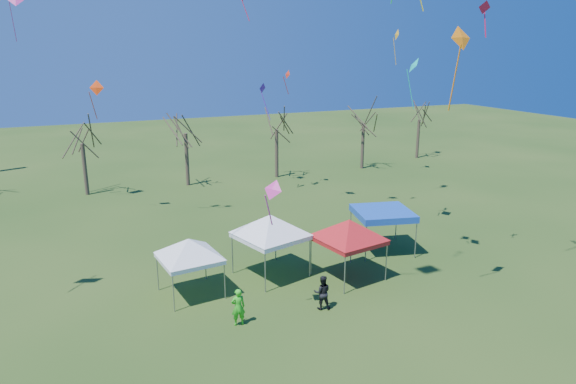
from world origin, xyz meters
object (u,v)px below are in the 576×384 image
(tree_4, at_px, (364,108))
(tent_red, at_px, (349,224))
(person_dark, at_px, (322,292))
(tree_1, at_px, (80,125))
(tent_blue, at_px, (383,213))
(tree_3, at_px, (276,112))
(tree_5, at_px, (420,106))
(person_green, at_px, (238,307))
(tent_white_mid, at_px, (270,219))
(tent_white_west, at_px, (189,243))
(tree_2, at_px, (184,114))

(tree_4, height_order, tent_red, tree_4)
(tent_red, bearing_deg, person_dark, -138.17)
(tree_1, relative_size, tent_blue, 1.96)
(tree_3, distance_m, tent_red, 22.84)
(tree_3, xyz_separation_m, tent_blue, (-1.19, -19.53, -3.76))
(tent_blue, bearing_deg, tree_5, 48.78)
(tree_4, bearing_deg, person_green, -130.91)
(tent_white_mid, height_order, tent_blue, tent_white_mid)
(tree_3, bearing_deg, person_green, -115.78)
(tent_white_west, bearing_deg, person_dark, -36.25)
(tree_3, relative_size, tent_red, 1.90)
(tree_5, relative_size, tent_red, 1.79)
(tree_2, relative_size, tree_4, 1.04)
(tree_2, xyz_separation_m, tent_blue, (7.20, -19.87, -3.97))
(tree_1, height_order, tree_3, tree_3)
(tent_white_west, bearing_deg, tree_2, 77.60)
(tree_3, bearing_deg, tree_4, -0.26)
(tree_1, relative_size, tent_white_west, 1.98)
(tree_2, height_order, tree_4, tree_2)
(person_dark, relative_size, person_green, 0.97)
(tent_white_mid, bearing_deg, person_dark, -79.55)
(tent_blue, height_order, person_green, tent_blue)
(tree_1, xyz_separation_m, person_green, (5.01, -25.02, -4.94))
(tree_4, bearing_deg, tent_white_west, -137.21)
(tree_2, bearing_deg, tent_blue, -70.07)
(tree_3, relative_size, tree_4, 1.00)
(tree_1, distance_m, person_dark, 27.22)
(tree_4, xyz_separation_m, tent_red, (-14.29, -22.03, -3.05))
(person_green, bearing_deg, tree_3, -112.23)
(tent_blue, height_order, person_dark, tent_blue)
(tree_4, xyz_separation_m, tree_5, (8.37, 2.06, -0.33))
(tree_2, xyz_separation_m, person_green, (-3.39, -24.75, -5.44))
(tree_1, relative_size, tent_white_mid, 1.77)
(tent_white_west, xyz_separation_m, person_dark, (5.26, -3.85, -1.90))
(tree_4, height_order, person_dark, tree_4)
(tent_red, bearing_deg, tree_1, 117.54)
(tree_3, distance_m, tree_4, 9.32)
(tent_red, bearing_deg, person_green, -161.08)
(tent_red, xyz_separation_m, person_green, (-6.82, -2.34, -2.16))
(tent_red, bearing_deg, tree_3, 77.31)
(tree_5, bearing_deg, tent_blue, -131.22)
(tree_5, relative_size, person_green, 4.38)
(tree_2, xyz_separation_m, tent_red, (3.43, -22.41, -3.28))
(person_green, bearing_deg, tree_5, -134.57)
(tree_1, height_order, tent_white_mid, tree_1)
(tree_3, relative_size, person_green, 4.64)
(tree_2, bearing_deg, person_green, -97.81)
(tree_1, height_order, tent_blue, tree_1)
(tree_4, distance_m, tree_5, 8.62)
(tree_3, bearing_deg, tent_white_west, -122.15)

